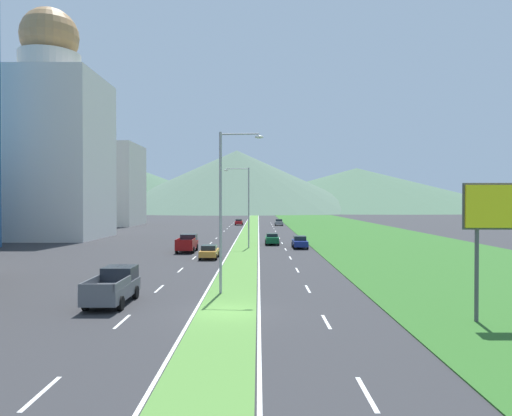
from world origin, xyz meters
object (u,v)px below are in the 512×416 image
(car_4, at_px, (279,222))
(car_1, at_px, (239,222))
(car_3, at_px, (209,252))
(street_lamp_mid, at_px, (246,202))
(car_2, at_px, (272,239))
(car_0, at_px, (300,242))
(street_lamp_near, at_px, (225,202))
(billboard_roadside, at_px, (506,217))
(pickup_truck_0, at_px, (187,243))
(pickup_truck_1, at_px, (114,286))

(car_4, bearing_deg, car_1, -101.99)
(car_1, height_order, car_3, car_1)
(street_lamp_mid, relative_size, car_2, 2.49)
(car_0, height_order, car_3, car_0)
(street_lamp_near, bearing_deg, street_lamp_mid, 88.87)
(car_1, bearing_deg, car_4, -101.99)
(car_2, bearing_deg, street_lamp_near, -6.53)
(billboard_roadside, relative_size, car_1, 1.56)
(car_1, bearing_deg, street_lamp_mid, -176.79)
(car_3, bearing_deg, street_lamp_near, -171.21)
(car_1, distance_m, car_2, 54.73)
(car_0, height_order, pickup_truck_0, pickup_truck_0)
(street_lamp_near, distance_m, car_4, 88.09)
(billboard_roadside, height_order, car_3, billboard_roadside)
(car_0, height_order, pickup_truck_1, pickup_truck_1)
(car_2, bearing_deg, pickup_truck_1, -15.26)
(car_1, xyz_separation_m, car_2, (6.78, -54.30, 0.03))
(street_lamp_near, xyz_separation_m, billboard_roadside, (14.42, -7.30, -0.69))
(car_4, bearing_deg, car_0, 0.26)
(car_3, height_order, pickup_truck_1, pickup_truck_1)
(billboard_roadside, bearing_deg, street_lamp_mid, 110.09)
(car_0, bearing_deg, car_2, -145.26)
(car_2, xyz_separation_m, car_4, (3.15, 52.19, -0.00))
(car_3, bearing_deg, car_4, -8.46)
(car_3, bearing_deg, street_lamp_mid, -17.66)
(street_lamp_mid, distance_m, car_4, 57.79)
(car_0, xyz_separation_m, car_1, (-10.19, 59.22, -0.02))
(car_4, bearing_deg, street_lamp_mid, -6.58)
(car_3, distance_m, pickup_truck_0, 7.71)
(street_lamp_near, xyz_separation_m, pickup_truck_1, (-6.37, -2.77, -4.97))
(car_4, relative_size, pickup_truck_1, 0.84)
(car_1, distance_m, pickup_truck_0, 63.66)
(car_4, xyz_separation_m, pickup_truck_0, (-13.48, -61.45, 0.19))
(street_lamp_mid, bearing_deg, billboard_roadside, -69.91)
(car_0, distance_m, car_2, 5.98)
(street_lamp_mid, height_order, pickup_truck_1, street_lamp_mid)
(street_lamp_mid, height_order, car_3, street_lamp_mid)
(street_lamp_mid, height_order, car_0, street_lamp_mid)
(street_lamp_mid, relative_size, car_3, 2.43)
(street_lamp_near, xyz_separation_m, car_2, (4.06, 35.45, -5.16))
(car_0, xyz_separation_m, car_4, (-0.26, 57.11, 0.01))
(street_lamp_mid, xyz_separation_m, car_1, (-3.33, 59.29, -5.13))
(car_1, height_order, car_2, car_2)
(billboard_roadside, relative_size, car_3, 1.64)
(car_1, xyz_separation_m, car_3, (-0.25, -70.52, -0.03))
(street_lamp_mid, bearing_deg, pickup_truck_0, -148.21)
(street_lamp_near, relative_size, car_4, 2.31)
(street_lamp_near, distance_m, billboard_roadside, 16.17)
(car_2, xyz_separation_m, pickup_truck_0, (-10.34, -9.26, 0.19))
(car_0, bearing_deg, pickup_truck_0, -72.48)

